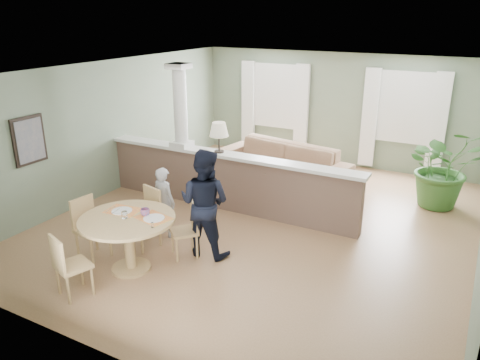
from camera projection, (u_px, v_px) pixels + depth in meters
The scene contains 12 objects.
ground at pixel (264, 221), 8.52m from camera, with size 8.00×8.00×0.00m, color tan.
room_shell at pixel (279, 117), 8.43m from camera, with size 7.02×8.02×2.71m.
pony_wall at pixel (222, 173), 8.88m from camera, with size 5.32×0.38×2.70m.
sofa at pixel (279, 165), 10.20m from camera, with size 3.01×1.18×0.88m, color #9B7454.
houseplant at pixel (444, 167), 8.94m from camera, with size 1.43×1.24×1.59m, color #346428.
dining_table at pixel (129, 229), 6.72m from camera, with size 1.38×1.38×0.94m.
chair_far_boy at pixel (147, 214), 7.51m from camera, with size 0.53×0.53×0.97m.
chair_far_man at pixel (188, 227), 7.19m from camera, with size 0.55×0.55×0.86m.
chair_near at pixel (67, 263), 6.12m from camera, with size 0.52×0.52×0.90m.
chair_side at pixel (89, 225), 7.15m from camera, with size 0.48×0.48×0.95m.
child_person at pixel (164, 202), 7.81m from camera, with size 0.44×0.29×1.21m, color #A2A2A7.
man_person at pixel (204, 203), 7.12m from camera, with size 0.83×0.65×1.71m, color black.
Camera 1 is at (3.31, -7.02, 3.62)m, focal length 35.00 mm.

